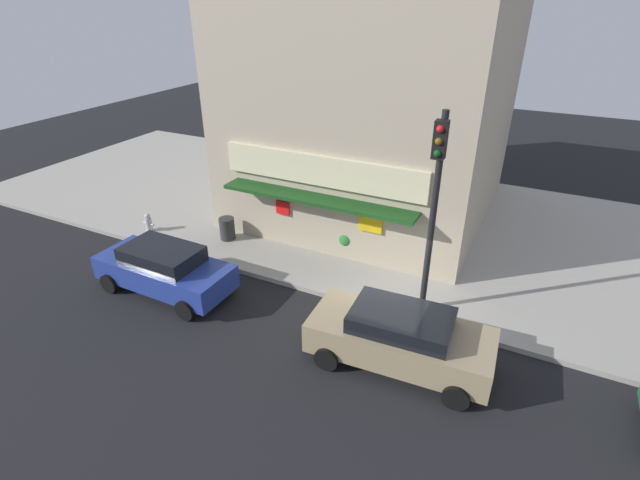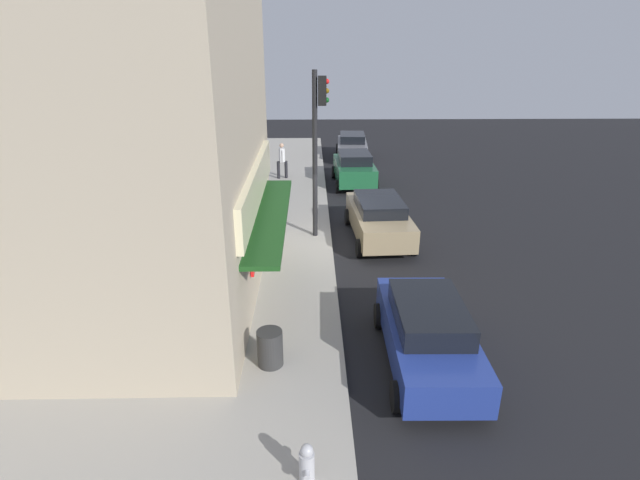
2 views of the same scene
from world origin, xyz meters
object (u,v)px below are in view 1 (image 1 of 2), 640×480
(fire_hydrant, at_px, (149,223))
(trash_can, at_px, (227,229))
(potted_plant_by_doorway, at_px, (290,228))
(potted_plant_by_window, at_px, (347,241))
(parked_car_tan, at_px, (400,337))
(traffic_light, at_px, (435,194))
(parked_car_blue, at_px, (164,268))

(fire_hydrant, distance_m, trash_can, 3.27)
(fire_hydrant, relative_size, potted_plant_by_doorway, 0.91)
(trash_can, distance_m, potted_plant_by_window, 4.65)
(parked_car_tan, bearing_deg, potted_plant_by_doorway, 141.71)
(fire_hydrant, bearing_deg, trash_can, 14.77)
(fire_hydrant, relative_size, potted_plant_by_window, 0.74)
(trash_can, bearing_deg, traffic_light, -8.55)
(potted_plant_by_window, bearing_deg, parked_car_blue, -134.91)
(potted_plant_by_doorway, distance_m, parked_car_blue, 5.04)
(fire_hydrant, bearing_deg, parked_car_tan, -13.28)
(fire_hydrant, relative_size, parked_car_tan, 0.16)
(fire_hydrant, xyz_separation_m, parked_car_tan, (11.05, -2.61, 0.31))
(traffic_light, bearing_deg, potted_plant_by_doorway, 158.16)
(potted_plant_by_doorway, xyz_separation_m, parked_car_blue, (-1.90, -4.67, 0.23))
(potted_plant_by_doorway, xyz_separation_m, potted_plant_by_window, (2.46, -0.29, 0.17))
(trash_can, xyz_separation_m, parked_car_tan, (7.89, -3.44, 0.24))
(fire_hydrant, xyz_separation_m, potted_plant_by_doorway, (5.27, 1.96, 0.07))
(trash_can, relative_size, parked_car_blue, 0.19)
(fire_hydrant, distance_m, potted_plant_by_doorway, 5.62)
(potted_plant_by_window, relative_size, parked_car_tan, 0.21)
(fire_hydrant, height_order, parked_car_blue, parked_car_blue)
(parked_car_blue, bearing_deg, fire_hydrant, 141.20)
(potted_plant_by_doorway, distance_m, potted_plant_by_window, 2.49)
(parked_car_blue, bearing_deg, potted_plant_by_window, 45.09)
(potted_plant_by_doorway, relative_size, parked_car_tan, 0.17)
(fire_hydrant, relative_size, parked_car_blue, 0.16)
(fire_hydrant, height_order, parked_car_tan, parked_car_tan)
(parked_car_tan, bearing_deg, parked_car_blue, -179.25)
(fire_hydrant, bearing_deg, parked_car_blue, -38.80)
(potted_plant_by_doorway, height_order, parked_car_blue, parked_car_blue)
(parked_car_tan, bearing_deg, potted_plant_by_window, 127.84)
(fire_hydrant, xyz_separation_m, potted_plant_by_window, (7.73, 1.67, 0.24))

